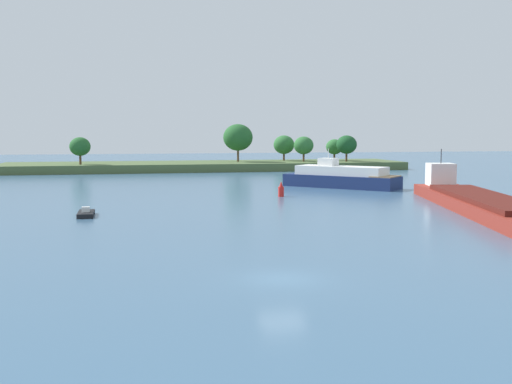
% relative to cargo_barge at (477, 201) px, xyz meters
% --- Properties ---
extents(ground_plane, '(400.00, 400.00, 0.00)m').
position_rel_cargo_barge_xyz_m(ground_plane, '(-26.94, -24.58, -0.94)').
color(ground_plane, '#3D607F').
extents(treeline_island, '(83.48, 17.82, 9.69)m').
position_rel_cargo_barge_xyz_m(treeline_island, '(-16.02, 72.47, 0.83)').
color(treeline_island, '#4C6038').
rests_on(treeline_island, ground).
extents(cargo_barge, '(14.18, 35.25, 5.84)m').
position_rel_cargo_barge_xyz_m(cargo_barge, '(0.00, 0.00, 0.00)').
color(cargo_barge, maroon).
rests_on(cargo_barge, ground).
extents(small_motorboat, '(1.46, 4.27, 0.92)m').
position_rel_cargo_barge_xyz_m(small_motorboat, '(-38.90, 3.48, -0.70)').
color(small_motorboat, black).
rests_on(small_motorboat, ground).
extents(white_riverboat, '(15.19, 15.37, 5.57)m').
position_rel_cargo_barge_xyz_m(white_riverboat, '(-4.77, 27.22, 0.51)').
color(white_riverboat, navy).
rests_on(white_riverboat, ground).
extents(channel_buoy_red, '(0.70, 0.70, 1.90)m').
position_rel_cargo_barge_xyz_m(channel_buoy_red, '(-16.40, 16.72, -0.13)').
color(channel_buoy_red, red).
rests_on(channel_buoy_red, ground).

